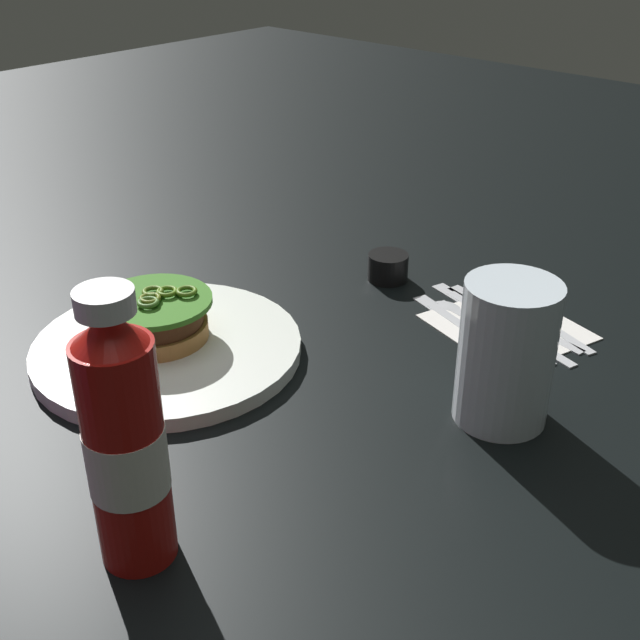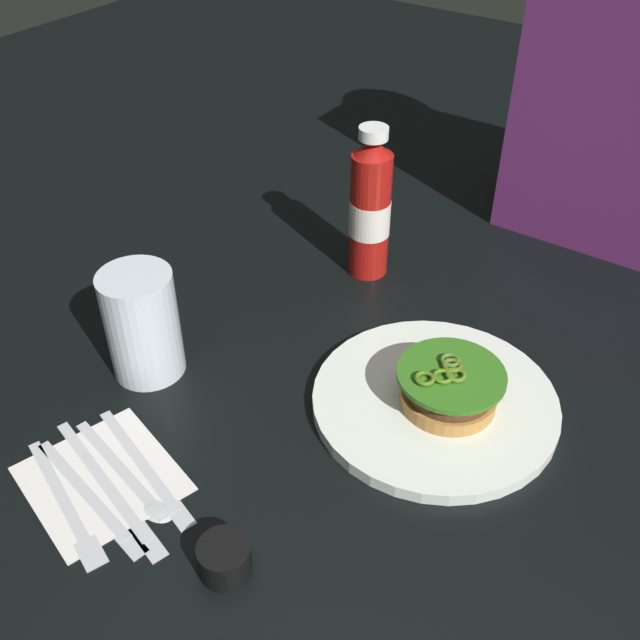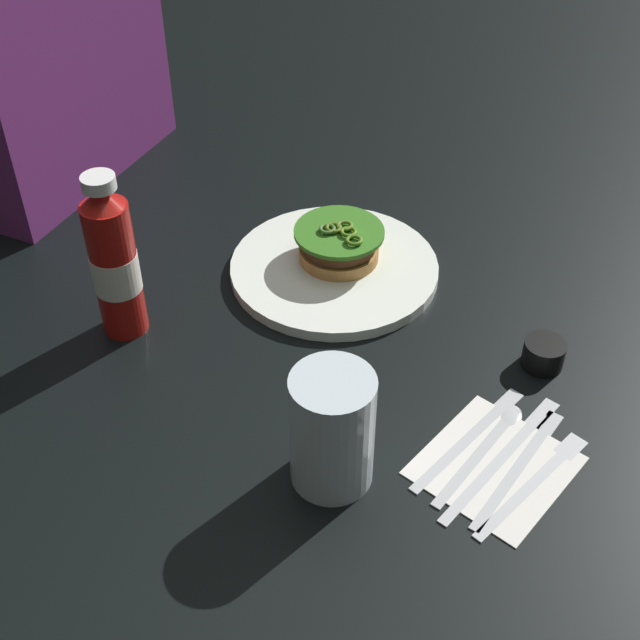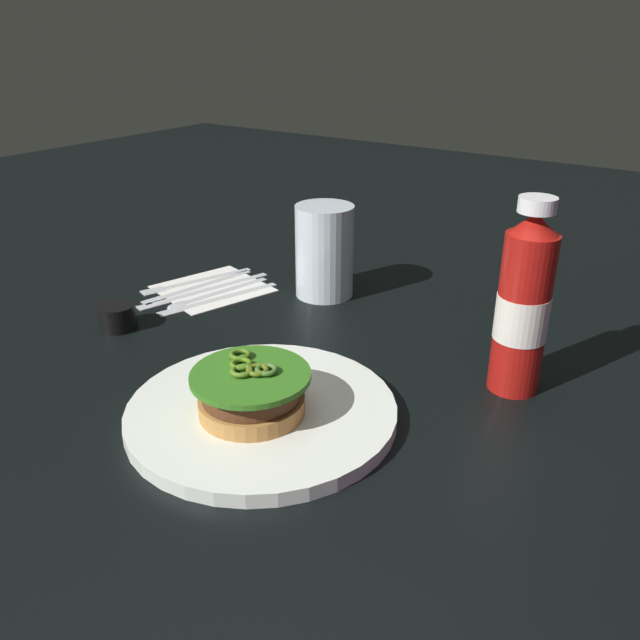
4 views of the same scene
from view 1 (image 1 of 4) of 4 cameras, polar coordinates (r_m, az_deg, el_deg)
ground_plane at (r=0.88m, az=-4.90°, el=-1.68°), size 3.00×3.00×0.00m
dinner_plate at (r=0.87m, az=-10.70°, el=-1.95°), size 0.28×0.28×0.02m
burger_sandwich at (r=0.87m, az=-11.50°, el=0.17°), size 0.12×0.12×0.05m
ketchup_bottle at (r=0.58m, az=-13.58°, el=-8.47°), size 0.06×0.06×0.22m
water_glass at (r=0.75m, az=12.99°, el=-2.29°), size 0.09×0.09×0.14m
condiment_cup at (r=1.02m, az=4.81°, el=3.75°), size 0.05×0.05×0.03m
napkin at (r=0.93m, az=13.05°, el=-0.43°), size 0.18×0.18×0.00m
fork_utensil at (r=0.97m, az=14.22°, el=0.86°), size 0.18×0.08×0.00m
butter_knife at (r=0.96m, az=12.89°, el=0.66°), size 0.20×0.05×0.00m
table_knife at (r=0.95m, az=11.95°, el=0.43°), size 0.22×0.08×0.00m
spoon_utensil at (r=0.94m, az=10.88°, el=0.10°), size 0.18×0.06×0.00m
steak_knife at (r=0.92m, az=10.10°, el=-0.27°), size 0.19×0.08×0.00m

